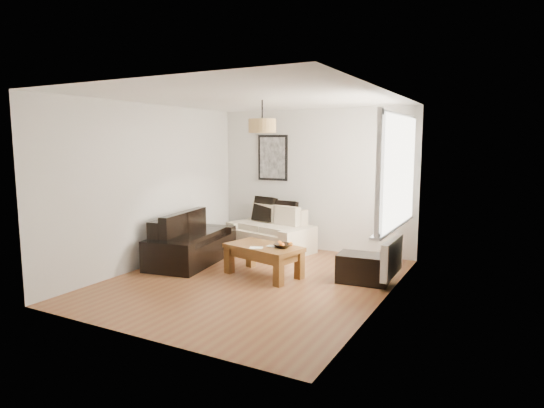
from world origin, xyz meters
The scene contains 21 objects.
floor centered at (0.00, 0.00, 0.00)m, with size 4.50×4.50×0.00m, color brown.
ceiling centered at (0.00, 0.00, 2.60)m, with size 3.80×4.50×0.00m, color white, non-canonical shape.
wall_back centered at (0.00, 2.25, 1.30)m, with size 3.80×0.04×2.60m, color silver, non-canonical shape.
wall_front centered at (0.00, -2.25, 1.30)m, with size 3.80×0.04×2.60m, color silver, non-canonical shape.
wall_left centered at (-1.90, 0.00, 1.30)m, with size 0.04×4.50×2.60m, color silver, non-canonical shape.
wall_right centered at (1.90, 0.00, 1.30)m, with size 0.04×4.50×2.60m, color silver, non-canonical shape.
window_bay centered at (1.86, 0.80, 1.60)m, with size 0.14×1.90×1.60m, color white, non-canonical shape.
radiator centered at (1.82, 0.80, 0.38)m, with size 0.10×0.90×0.52m, color white.
poster centered at (-0.85, 2.22, 1.70)m, with size 0.62×0.04×0.87m, color black, non-canonical shape.
pendant_shade centered at (0.00, 0.30, 2.23)m, with size 0.40×0.40×0.20m, color tan.
loveseat_cream centered at (-0.66, 1.78, 0.39)m, with size 1.55×0.85×0.77m, color beige, non-canonical shape.
sofa_leather centered at (-1.43, 0.42, 0.38)m, with size 1.75×0.85×0.76m, color black, non-canonical shape.
coffee_table centered at (0.03, 0.27, 0.23)m, with size 1.14×0.62×0.47m, color brown, non-canonical shape.
ottoman centered at (1.45, 0.66, 0.20)m, with size 0.72×0.46×0.41m, color black.
cushion_left centered at (-0.90, 1.97, 0.73)m, with size 0.47×0.15×0.47m, color black.
cushion_right centered at (-0.44, 1.97, 0.71)m, with size 0.42×0.13×0.42m, color black.
fruit_bowl centered at (0.36, 0.27, 0.50)m, with size 0.26×0.26×0.06m, color black.
orange_a centered at (0.34, 0.28, 0.51)m, with size 0.07×0.07×0.07m, color orange.
orange_b centered at (0.43, 0.39, 0.51)m, with size 0.07×0.07×0.07m, color orange.
orange_c centered at (0.25, 0.37, 0.51)m, with size 0.07×0.07×0.07m, color orange.
papers centered at (0.02, 0.08, 0.47)m, with size 0.19×0.13×0.01m, color white.
Camera 1 is at (3.29, -5.55, 1.99)m, focal length 30.15 mm.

